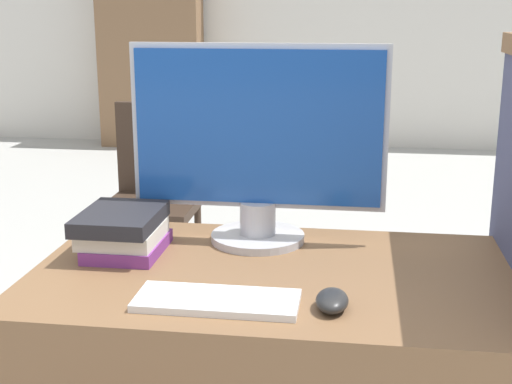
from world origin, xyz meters
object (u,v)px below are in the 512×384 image
(mouse, at_px, (332,300))
(book_stack, at_px, (123,231))
(keyboard, at_px, (217,301))
(monitor, at_px, (258,145))
(far_chair, at_px, (155,187))

(mouse, relative_size, book_stack, 0.44)
(mouse, bearing_deg, keyboard, -177.98)
(keyboard, distance_m, book_stack, 0.41)
(monitor, bearing_deg, mouse, -62.91)
(book_stack, distance_m, far_chair, 1.76)
(far_chair, bearing_deg, mouse, -54.34)
(book_stack, bearing_deg, monitor, 24.01)
(keyboard, bearing_deg, monitor, 86.35)
(keyboard, bearing_deg, book_stack, 136.38)
(mouse, bearing_deg, book_stack, 152.99)
(mouse, xyz_separation_m, book_stack, (-0.53, 0.27, 0.04))
(far_chair, bearing_deg, keyboard, -60.35)
(monitor, relative_size, far_chair, 0.74)
(book_stack, relative_size, far_chair, 0.28)
(book_stack, xyz_separation_m, far_chair, (-0.41, 1.68, -0.32))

